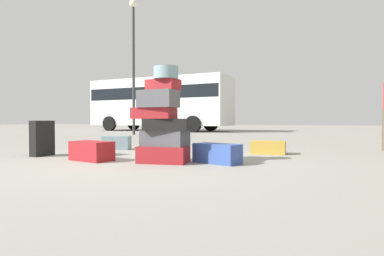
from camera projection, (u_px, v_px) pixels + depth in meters
ground_plane at (138, 162)px, 4.97m from camera, size 80.00×80.00×0.00m
suitcase_tower at (163, 123)px, 4.86m from camera, size 0.88×0.59×1.47m
suitcase_black_behind_tower at (42, 138)px, 5.81m from camera, size 0.22×0.43×0.65m
suitcase_tan_upright_blue at (268, 147)px, 6.18m from camera, size 0.65×0.36×0.25m
suitcase_maroon_left_side at (92, 151)px, 5.15m from camera, size 0.77×0.55×0.31m
suitcase_navy_foreground_near at (217, 153)px, 4.84m from camera, size 0.79×0.57×0.30m
suitcase_slate_foreground_far at (117, 143)px, 7.12m from camera, size 0.66×0.50×0.30m
suitcase_slate_white_trunk at (91, 148)px, 6.00m from camera, size 0.77×0.53×0.26m
parked_bus at (160, 101)px, 19.44m from camera, size 9.02×3.48×3.15m
lamp_post at (133, 47)px, 14.41m from camera, size 0.36×0.36×6.12m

